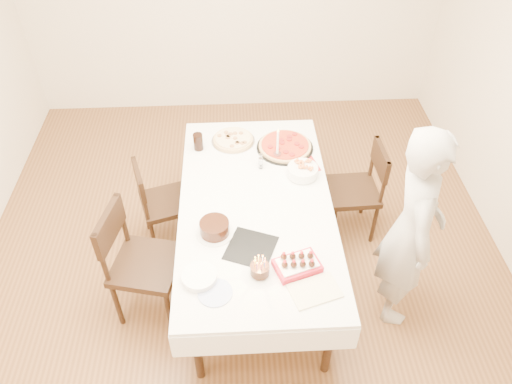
{
  "coord_description": "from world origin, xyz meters",
  "views": [
    {
      "loc": [
        -0.03,
        -2.7,
        3.35
      ],
      "look_at": [
        0.11,
        -0.04,
        0.87
      ],
      "focal_mm": 35.0,
      "sensor_mm": 36.0,
      "label": 1
    }
  ],
  "objects_px": {
    "dining_table": "(256,238)",
    "pizza_pepperoni": "(285,146)",
    "chair_left_savory": "(166,203)",
    "pizza_white": "(233,140)",
    "cola_glass": "(198,142)",
    "pasta_bowl": "(303,171)",
    "chair_left_dessert": "(147,265)",
    "taper_candle": "(278,144)",
    "person": "(412,230)",
    "strawberry_box": "(297,265)",
    "chair_right_savory": "(352,191)",
    "layer_cake": "(215,228)",
    "birthday_cake": "(260,266)"
  },
  "relations": [
    {
      "from": "dining_table",
      "to": "pizza_pepperoni",
      "type": "xyz_separation_m",
      "value": [
        0.28,
        0.66,
        0.4
      ]
    },
    {
      "from": "chair_left_savory",
      "to": "pizza_white",
      "type": "xyz_separation_m",
      "value": [
        0.59,
        0.39,
        0.35
      ]
    },
    {
      "from": "dining_table",
      "to": "chair_left_savory",
      "type": "bearing_deg",
      "value": 152.07
    },
    {
      "from": "chair_left_savory",
      "to": "cola_glass",
      "type": "relative_size",
      "value": 5.66
    },
    {
      "from": "pizza_white",
      "to": "pasta_bowl",
      "type": "distance_m",
      "value": 0.72
    },
    {
      "from": "chair_left_dessert",
      "to": "taper_candle",
      "type": "height_order",
      "value": "taper_candle"
    },
    {
      "from": "chair_left_savory",
      "to": "person",
      "type": "xyz_separation_m",
      "value": [
        1.79,
        -0.79,
        0.42
      ]
    },
    {
      "from": "pasta_bowl",
      "to": "chair_left_savory",
      "type": "bearing_deg",
      "value": 175.62
    },
    {
      "from": "dining_table",
      "to": "person",
      "type": "height_order",
      "value": "person"
    },
    {
      "from": "pizza_white",
      "to": "strawberry_box",
      "type": "relative_size",
      "value": 1.28
    },
    {
      "from": "chair_left_dessert",
      "to": "pasta_bowl",
      "type": "distance_m",
      "value": 1.39
    },
    {
      "from": "chair_right_savory",
      "to": "pasta_bowl",
      "type": "height_order",
      "value": "chair_right_savory"
    },
    {
      "from": "chair_left_dessert",
      "to": "taper_candle",
      "type": "relative_size",
      "value": 3.29
    },
    {
      "from": "pizza_white",
      "to": "dining_table",
      "type": "bearing_deg",
      "value": -78.7
    },
    {
      "from": "cola_glass",
      "to": "strawberry_box",
      "type": "bearing_deg",
      "value": -62.39
    },
    {
      "from": "dining_table",
      "to": "layer_cake",
      "type": "bearing_deg",
      "value": -137.47
    },
    {
      "from": "pizza_white",
      "to": "chair_left_savory",
      "type": "bearing_deg",
      "value": -146.67
    },
    {
      "from": "pizza_white",
      "to": "layer_cake",
      "type": "distance_m",
      "value": 1.07
    },
    {
      "from": "person",
      "to": "chair_left_savory",
      "type": "bearing_deg",
      "value": 75.13
    },
    {
      "from": "taper_candle",
      "to": "pizza_white",
      "type": "bearing_deg",
      "value": 144.95
    },
    {
      "from": "pizza_pepperoni",
      "to": "cola_glass",
      "type": "bearing_deg",
      "value": 177.68
    },
    {
      "from": "pizza_white",
      "to": "cola_glass",
      "type": "relative_size",
      "value": 2.5
    },
    {
      "from": "pizza_pepperoni",
      "to": "birthday_cake",
      "type": "bearing_deg",
      "value": -102.37
    },
    {
      "from": "chair_left_savory",
      "to": "birthday_cake",
      "type": "height_order",
      "value": "birthday_cake"
    },
    {
      "from": "chair_left_dessert",
      "to": "layer_cake",
      "type": "distance_m",
      "value": 0.6
    },
    {
      "from": "birthday_cake",
      "to": "strawberry_box",
      "type": "xyz_separation_m",
      "value": [
        0.25,
        0.03,
        -0.04
      ]
    },
    {
      "from": "chair_left_savory",
      "to": "taper_candle",
      "type": "height_order",
      "value": "taper_candle"
    },
    {
      "from": "pizza_white",
      "to": "strawberry_box",
      "type": "xyz_separation_m",
      "value": [
        0.39,
        -1.4,
        0.01
      ]
    },
    {
      "from": "dining_table",
      "to": "cola_glass",
      "type": "xyz_separation_m",
      "value": [
        -0.45,
        0.69,
        0.45
      ]
    },
    {
      "from": "pasta_bowl",
      "to": "strawberry_box",
      "type": "xyz_separation_m",
      "value": [
        -0.15,
        -0.92,
        -0.01
      ]
    },
    {
      "from": "pasta_bowl",
      "to": "pizza_pepperoni",
      "type": "bearing_deg",
      "value": 106.46
    },
    {
      "from": "person",
      "to": "taper_candle",
      "type": "relative_size",
      "value": 5.52
    },
    {
      "from": "dining_table",
      "to": "chair_left_savory",
      "type": "distance_m",
      "value": 0.84
    },
    {
      "from": "taper_candle",
      "to": "layer_cake",
      "type": "distance_m",
      "value": 0.96
    },
    {
      "from": "cola_glass",
      "to": "layer_cake",
      "type": "height_order",
      "value": "cola_glass"
    },
    {
      "from": "dining_table",
      "to": "birthday_cake",
      "type": "xyz_separation_m",
      "value": [
        -0.01,
        -0.65,
        0.46
      ]
    },
    {
      "from": "chair_left_savory",
      "to": "layer_cake",
      "type": "relative_size",
      "value": 3.19
    },
    {
      "from": "strawberry_box",
      "to": "chair_left_dessert",
      "type": "bearing_deg",
      "value": 164.79
    },
    {
      "from": "chair_left_savory",
      "to": "strawberry_box",
      "type": "relative_size",
      "value": 2.91
    },
    {
      "from": "chair_left_dessert",
      "to": "pizza_pepperoni",
      "type": "xyz_separation_m",
      "value": [
        1.09,
        1.0,
        0.27
      ]
    },
    {
      "from": "person",
      "to": "cola_glass",
      "type": "height_order",
      "value": "person"
    },
    {
      "from": "pizza_white",
      "to": "taper_candle",
      "type": "xyz_separation_m",
      "value": [
        0.36,
        -0.25,
        0.13
      ]
    },
    {
      "from": "pasta_bowl",
      "to": "taper_candle",
      "type": "height_order",
      "value": "taper_candle"
    },
    {
      "from": "chair_left_savory",
      "to": "chair_left_dessert",
      "type": "distance_m",
      "value": 0.73
    },
    {
      "from": "chair_right_savory",
      "to": "person",
      "type": "height_order",
      "value": "person"
    },
    {
      "from": "cola_glass",
      "to": "birthday_cake",
      "type": "xyz_separation_m",
      "value": [
        0.44,
        -1.35,
        0.01
      ]
    },
    {
      "from": "dining_table",
      "to": "chair_left_dessert",
      "type": "xyz_separation_m",
      "value": [
        -0.81,
        -0.33,
        0.12
      ]
    },
    {
      "from": "cola_glass",
      "to": "pizza_white",
      "type": "bearing_deg",
      "value": 16.23
    },
    {
      "from": "chair_right_savory",
      "to": "birthday_cake",
      "type": "distance_m",
      "value": 1.43
    },
    {
      "from": "dining_table",
      "to": "chair_left_savory",
      "type": "relative_size",
      "value": 2.53
    }
  ]
}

